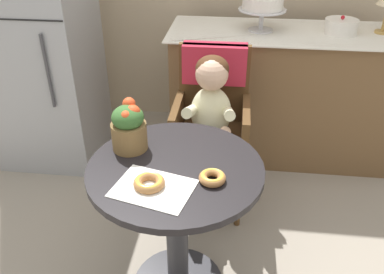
# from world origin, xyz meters

# --- Properties ---
(cafe_table) EXTENTS (0.72, 0.72, 0.72)m
(cafe_table) POSITION_xyz_m (0.00, 0.00, 0.51)
(cafe_table) COLOR black
(cafe_table) RESTS_ON ground
(wicker_chair) EXTENTS (0.42, 0.45, 0.95)m
(wicker_chair) POSITION_xyz_m (0.10, 0.74, 0.64)
(wicker_chair) COLOR brown
(wicker_chair) RESTS_ON ground
(seated_child) EXTENTS (0.27, 0.32, 0.73)m
(seated_child) POSITION_xyz_m (0.10, 0.58, 0.68)
(seated_child) COLOR beige
(seated_child) RESTS_ON ground
(paper_napkin) EXTENTS (0.33, 0.28, 0.00)m
(paper_napkin) POSITION_xyz_m (-0.06, -0.15, 0.72)
(paper_napkin) COLOR white
(paper_napkin) RESTS_ON cafe_table
(donut_front) EXTENTS (0.12, 0.12, 0.04)m
(donut_front) POSITION_xyz_m (-0.08, -0.14, 0.74)
(donut_front) COLOR #AD7542
(donut_front) RESTS_ON cafe_table
(donut_mid) EXTENTS (0.10, 0.10, 0.03)m
(donut_mid) POSITION_xyz_m (0.16, -0.08, 0.74)
(donut_mid) COLOR #AD7542
(donut_mid) RESTS_ON cafe_table
(flower_vase) EXTENTS (0.15, 0.15, 0.22)m
(flower_vase) POSITION_xyz_m (-0.21, 0.11, 0.83)
(flower_vase) COLOR brown
(flower_vase) RESTS_ON cafe_table
(display_counter) EXTENTS (1.56, 0.62, 0.90)m
(display_counter) POSITION_xyz_m (0.55, 1.30, 0.45)
(display_counter) COLOR brown
(display_counter) RESTS_ON ground
(tiered_cake_stand) EXTENTS (0.30, 0.30, 0.28)m
(tiered_cake_stand) POSITION_xyz_m (0.36, 1.30, 1.08)
(tiered_cake_stand) COLOR silver
(tiered_cake_stand) RESTS_ON display_counter
(round_layer_cake) EXTENTS (0.20, 0.20, 0.11)m
(round_layer_cake) POSITION_xyz_m (0.86, 1.30, 0.94)
(round_layer_cake) COLOR white
(round_layer_cake) RESTS_ON display_counter
(refrigerator) EXTENTS (0.64, 0.63, 1.70)m
(refrigerator) POSITION_xyz_m (-1.05, 1.10, 0.85)
(refrigerator) COLOR #9EA0A5
(refrigerator) RESTS_ON ground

